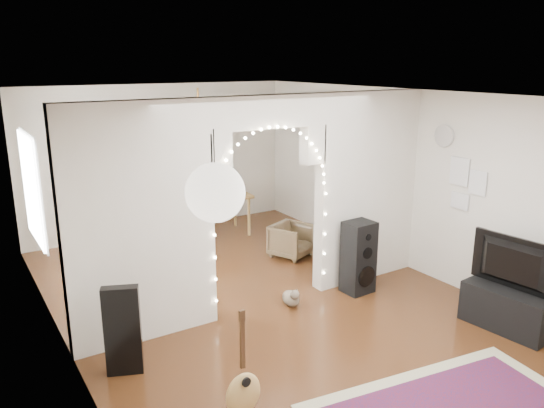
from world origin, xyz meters
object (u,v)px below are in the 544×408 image
media_console (506,310)px  dining_chair_right (291,240)px  dining_table (215,199)px  dining_chair_left (146,240)px  acoustic_guitar (243,377)px  floor_speaker (358,257)px  bookcase (135,199)px

media_console → dining_chair_right: 3.46m
dining_table → dining_chair_left: bearing=-166.5°
acoustic_guitar → media_console: size_ratio=0.88×
acoustic_guitar → dining_chair_right: acoustic_guitar is taller
acoustic_guitar → floor_speaker: (2.63, 1.48, 0.12)m
media_console → dining_table: dining_table is taller
media_console → bookcase: 6.13m
floor_speaker → dining_table: size_ratio=0.79×
floor_speaker → dining_chair_left: bearing=120.0°
acoustic_guitar → floor_speaker: size_ratio=0.87×
acoustic_guitar → dining_chair_right: (2.63, 3.10, -0.11)m
floor_speaker → media_console: floor_speaker is taller
media_console → dining_chair_left: media_console is taller
dining_table → dining_chair_left: 1.49m
floor_speaker → dining_table: floor_speaker is taller
dining_table → dining_chair_right: bearing=-66.9°
acoustic_guitar → dining_chair_left: (0.69, 4.56, -0.17)m
floor_speaker → acoustic_guitar: bearing=-152.9°
floor_speaker → dining_chair_left: size_ratio=2.13×
media_console → bookcase: size_ratio=0.66×
dining_table → dining_chair_left: (-1.40, -0.20, -0.47)m
bookcase → dining_table: 1.41m
media_console → dining_table: bearing=98.6°
floor_speaker → dining_chair_left: (-1.94, 3.08, -0.29)m
media_console → dining_chair_left: bearing=113.4°
dining_chair_left → media_console: bearing=-60.8°
floor_speaker → dining_chair_right: 1.64m
media_console → dining_chair_right: (-0.77, 3.37, 0.02)m
bookcase → acoustic_guitar: bearing=-75.8°
dining_table → dining_chair_right: dining_table is taller
acoustic_guitar → dining_chair_right: 4.07m
floor_speaker → media_console: size_ratio=1.00×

